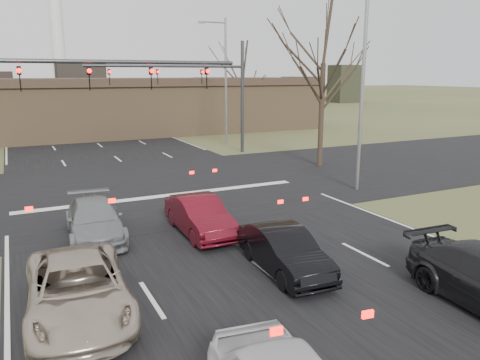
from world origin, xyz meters
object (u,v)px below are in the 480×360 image
(mast_arm_far, at_px, (206,84))
(car_red_ahead, at_px, (200,216))
(building, at_px, (107,107))
(car_silver_suv, at_px, (78,289))
(streetlight_right_near, at_px, (360,76))
(streetlight_right_far, at_px, (224,75))
(car_grey_ahead, at_px, (95,220))
(car_black_hatch, at_px, (285,251))
(mast_arm_near, at_px, (37,90))

(mast_arm_far, distance_m, car_red_ahead, 17.62)
(building, xyz_separation_m, mast_arm_far, (4.18, -15.00, 2.35))
(building, xyz_separation_m, car_silver_suv, (-7.27, -35.02, -1.97))
(building, bearing_deg, streetlight_right_near, -76.31)
(streetlight_right_far, distance_m, car_grey_ahead, 23.34)
(mast_arm_far, xyz_separation_m, car_grey_ahead, (-10.18, -14.52, -4.36))
(mast_arm_far, bearing_deg, building, 105.58)
(mast_arm_far, height_order, car_silver_suv, mast_arm_far)
(car_black_hatch, distance_m, car_grey_ahead, 7.07)
(streetlight_right_near, bearing_deg, car_red_ahead, -163.74)
(car_grey_ahead, bearing_deg, building, 82.42)
(building, height_order, car_black_hatch, building)
(car_silver_suv, bearing_deg, building, 81.55)
(mast_arm_far, relative_size, car_black_hatch, 2.81)
(car_red_ahead, bearing_deg, mast_arm_near, 130.22)
(car_silver_suv, bearing_deg, car_black_hatch, 3.70)
(building, xyz_separation_m, car_red_ahead, (-2.50, -30.72, -1.98))
(mast_arm_far, bearing_deg, streetlight_right_far, 51.89)
(building, height_order, streetlight_right_far, streetlight_right_far)
(building, bearing_deg, streetlight_right_far, -56.35)
(building, relative_size, car_grey_ahead, 9.35)
(streetlight_right_far, bearing_deg, car_silver_suv, -121.28)
(mast_arm_near, relative_size, car_black_hatch, 3.07)
(car_silver_suv, bearing_deg, streetlight_right_near, 29.75)
(mast_arm_near, relative_size, car_grey_ahead, 2.67)
(mast_arm_near, xyz_separation_m, streetlight_right_near, (14.05, -3.00, 0.51))
(car_red_ahead, bearing_deg, building, 85.97)
(mast_arm_near, relative_size, mast_arm_far, 1.09)
(mast_arm_near, relative_size, streetlight_right_near, 1.21)
(mast_arm_far, height_order, car_red_ahead, mast_arm_far)
(streetlight_right_near, xyz_separation_m, car_red_ahead, (-9.32, -2.72, -4.90))
(mast_arm_near, xyz_separation_m, car_black_hatch, (5.73, -9.98, -4.42))
(building, relative_size, streetlight_right_far, 4.24)
(car_silver_suv, height_order, car_grey_ahead, car_silver_suv)
(car_grey_ahead, bearing_deg, car_red_ahead, -15.01)
(mast_arm_far, bearing_deg, car_silver_suv, -119.77)
(mast_arm_far, bearing_deg, car_grey_ahead, -125.05)
(car_red_ahead, bearing_deg, car_grey_ahead, 161.70)
(building, relative_size, mast_arm_near, 3.50)
(streetlight_right_far, distance_m, car_red_ahead, 22.57)
(streetlight_right_near, bearing_deg, mast_arm_near, 167.95)
(streetlight_right_near, height_order, car_silver_suv, streetlight_right_near)
(mast_arm_far, xyz_separation_m, car_red_ahead, (-6.68, -15.72, -4.33))
(car_grey_ahead, distance_m, car_red_ahead, 3.70)
(car_black_hatch, bearing_deg, mast_arm_far, 78.19)
(mast_arm_near, relative_size, streetlight_right_far, 1.21)
(mast_arm_far, relative_size, car_silver_suv, 2.22)
(car_grey_ahead, bearing_deg, mast_arm_far, 58.86)
(car_silver_suv, height_order, car_black_hatch, car_silver_suv)
(car_black_hatch, bearing_deg, streetlight_right_far, 73.87)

